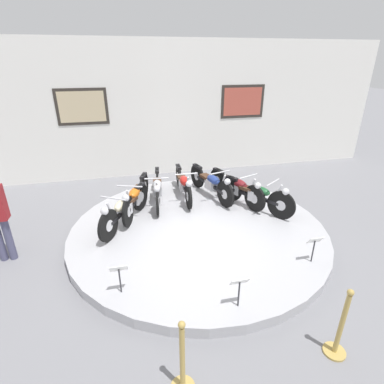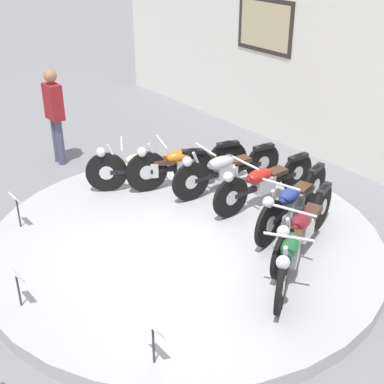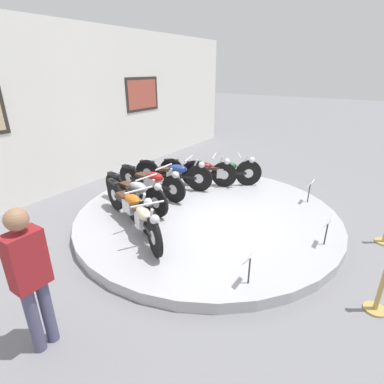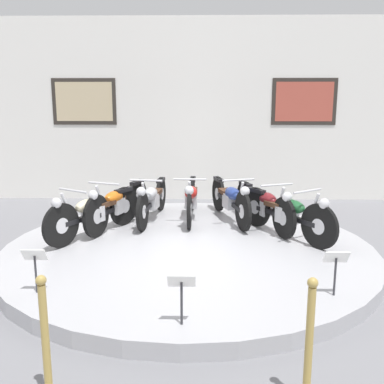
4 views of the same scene
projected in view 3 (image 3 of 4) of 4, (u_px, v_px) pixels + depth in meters
The scene contains 15 objects.
ground_plane at pixel (207, 219), 6.27m from camera, with size 60.00×60.00×0.00m, color slate.
display_platform at pixel (207, 215), 6.24m from camera, with size 5.29×5.29×0.19m, color #ADADB2.
back_wall at pixel (75, 109), 7.50m from camera, with size 14.00×0.22×3.96m.
motorcycle_cream at pixel (142, 217), 5.13m from camera, with size 1.07×1.74×0.80m.
motorcycle_orange at pixel (130, 203), 5.61m from camera, with size 0.75×1.91×0.80m.
motorcycle_silver at pixel (135, 191), 6.22m from camera, with size 0.54×1.96×0.79m.
motorcycle_red at pixel (152, 180), 6.81m from camera, with size 0.54×1.97×0.78m.
motorcycle_blue at pixel (174, 173), 7.26m from camera, with size 0.65×1.94×0.80m.
motorcycle_maroon at pixel (199, 170), 7.47m from camera, with size 0.77×1.88×0.79m.
motorcycle_green at pixel (223, 171), 7.41m from camera, with size 1.17×1.69×0.80m.
info_placard_front_left at pixel (250, 261), 3.99m from camera, with size 0.26×0.11×0.51m.
info_placard_front_centre at pixel (328, 225), 4.89m from camera, with size 0.26×0.11×0.51m.
info_placard_front_right at pixel (310, 187), 6.48m from camera, with size 0.26×0.11×0.51m.
visitor_standing at pixel (30, 274), 3.07m from camera, with size 0.36×0.23×1.72m.
stanchion_post_left_of_entry at pixel (381, 289), 3.78m from camera, with size 0.28×0.28×1.02m.
Camera 3 is at (-4.82, -2.81, 2.93)m, focal length 28.00 mm.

